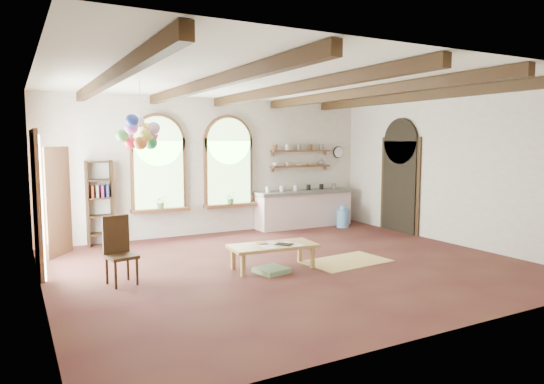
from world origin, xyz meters
TOP-DOWN VIEW (x-y plane):
  - floor at (0.00, 0.00)m, footprint 8.00×8.00m
  - ceiling_beams at (0.00, 0.00)m, footprint 6.20×6.80m
  - window_left at (-1.40, 3.43)m, footprint 1.30×0.28m
  - window_right at (0.30, 3.43)m, footprint 1.30×0.28m
  - left_doorway at (-3.95, 1.80)m, footprint 0.10×1.90m
  - right_doorway at (3.95, 1.50)m, footprint 0.10×1.30m
  - kitchen_counter at (2.30, 3.20)m, footprint 2.68×0.62m
  - wall_shelf_lower at (2.30, 3.38)m, footprint 1.70×0.24m
  - wall_shelf_upper at (2.30, 3.38)m, footprint 1.70×0.24m
  - wall_clock at (3.55, 3.45)m, footprint 0.32×0.04m
  - bookshelf at (-2.70, 3.32)m, footprint 0.53×0.32m
  - coffee_table at (-0.40, -0.09)m, footprint 1.55×0.81m
  - side_chair at (-2.89, 0.22)m, footprint 0.49×0.49m
  - floor_mat at (1.02, -0.32)m, footprint 1.60×1.08m
  - floor_cushion at (-0.54, -0.30)m, footprint 0.57×0.57m
  - water_jug_a at (3.10, 2.62)m, footprint 0.30×0.30m
  - water_jug_b at (3.30, 2.83)m, footprint 0.30×0.30m
  - balloon_cluster at (-2.41, 0.80)m, footprint 0.69×0.76m
  - table_book at (-0.61, 0.10)m, footprint 0.20×0.26m
  - tablet at (-0.24, -0.19)m, footprint 0.33×0.35m
  - potted_plant_left at (-1.40, 3.32)m, footprint 0.27×0.23m
  - potted_plant_right at (0.30, 3.32)m, footprint 0.27×0.23m
  - shelf_cup_a at (1.55, 3.38)m, footprint 0.12×0.10m
  - shelf_cup_b at (1.90, 3.38)m, footprint 0.10×0.10m
  - shelf_bowl_a at (2.25, 3.38)m, footprint 0.22×0.22m
  - shelf_bowl_b at (2.60, 3.38)m, footprint 0.20×0.20m
  - shelf_vase at (2.95, 3.38)m, footprint 0.18×0.18m

SIDE VIEW (x-z plane):
  - floor at x=0.00m, z-range 0.00..0.00m
  - floor_mat at x=1.02m, z-range 0.00..0.02m
  - floor_cushion at x=-0.54m, z-range 0.00..0.08m
  - water_jug_b at x=3.30m, z-range -0.04..0.53m
  - water_jug_a at x=3.10m, z-range -0.04..0.54m
  - side_chair at x=-2.89m, z-range -0.22..0.83m
  - coffee_table at x=-0.40m, z-range 0.16..0.59m
  - tablet at x=-0.24m, z-range 0.43..0.44m
  - table_book at x=-0.61m, z-range 0.43..0.45m
  - kitchen_counter at x=2.30m, z-range 0.01..0.95m
  - potted_plant_left at x=-1.40m, z-range 0.70..1.00m
  - potted_plant_right at x=0.30m, z-range 0.70..1.00m
  - bookshelf at x=-2.70m, z-range 0.00..1.80m
  - right_doorway at x=3.95m, z-range -0.10..2.30m
  - left_doorway at x=-3.95m, z-range -0.10..2.40m
  - wall_shelf_lower at x=2.30m, z-range 1.53..1.57m
  - shelf_bowl_a at x=2.25m, z-range 1.57..1.62m
  - shelf_bowl_b at x=2.60m, z-range 1.57..1.63m
  - shelf_cup_b at x=1.90m, z-range 1.57..1.66m
  - shelf_cup_a at x=1.55m, z-range 1.57..1.67m
  - window_left at x=-1.40m, z-range 0.53..2.73m
  - window_right at x=0.30m, z-range 0.53..2.73m
  - shelf_vase at x=2.95m, z-range 1.57..1.76m
  - wall_clock at x=3.55m, z-range 1.74..2.06m
  - wall_shelf_upper at x=2.30m, z-range 1.93..1.97m
  - balloon_cluster at x=-2.41m, z-range 1.77..2.90m
  - ceiling_beams at x=0.00m, z-range 3.01..3.19m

